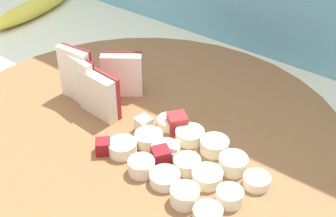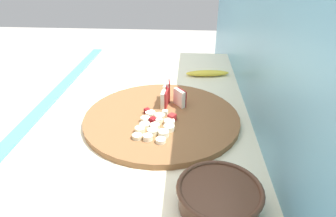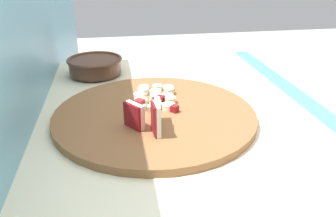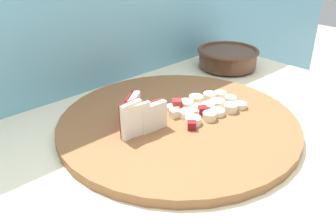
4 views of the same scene
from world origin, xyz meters
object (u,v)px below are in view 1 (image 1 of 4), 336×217
Objects in this scene: cutting_board at (139,141)px; banana_peel at (32,9)px; apple_wedge_fan at (97,81)px; banana_slice_rows at (186,162)px; apple_dice_pile at (157,137)px.

banana_peel is at bearing 157.40° from cutting_board.
cutting_board is 0.09m from apple_wedge_fan.
apple_wedge_fan is (-0.08, 0.02, 0.04)m from cutting_board.
cutting_board is 0.07m from banana_slice_rows.
banana_peel is (-0.36, 0.15, 0.00)m from cutting_board.
cutting_board is 0.03m from apple_dice_pile.
apple_dice_pile is at bearing 0.72° from cutting_board.
apple_wedge_fan reaches higher than banana_peel.
apple_wedge_fan is 0.31m from banana_peel.
apple_dice_pile is 0.41m from banana_peel.
banana_slice_rows is at bearing -20.50° from banana_peel.
apple_wedge_fan reaches higher than banana_slice_rows.
cutting_board is at bearing -22.60° from banana_peel.
banana_slice_rows reaches higher than cutting_board.
banana_slice_rows is at bearing -13.83° from apple_dice_pile.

